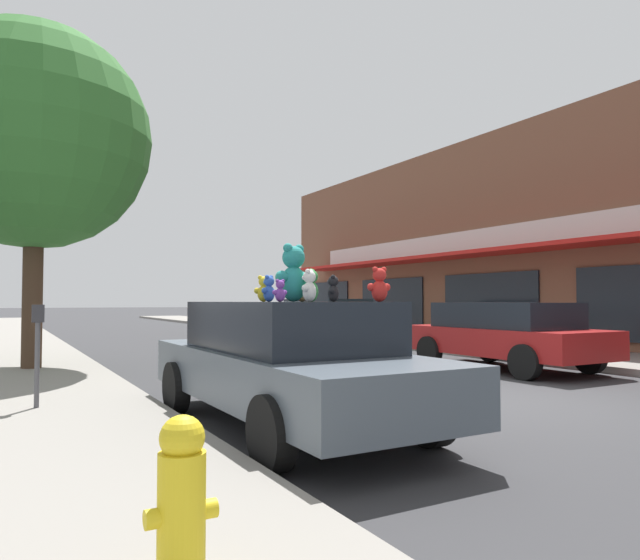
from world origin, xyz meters
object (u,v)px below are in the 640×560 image
(teddy_bear_yellow, at_px, (264,289))
(teddy_bear_brown, at_px, (302,290))
(teddy_bear_giant, at_px, (293,274))
(teddy_bear_purple, at_px, (280,291))
(teddy_bear_black, at_px, (333,289))
(parked_car_far_right, at_px, (326,320))
(street_tree, at_px, (35,138))
(parking_meter, at_px, (38,342))
(teddy_bear_green, at_px, (311,286))
(teddy_bear_white, at_px, (309,286))
(teddy_bear_red, at_px, (379,285))
(fire_hydrant, at_px, (182,502))
(parked_car_far_center, at_px, (505,333))
(teddy_bear_blue, at_px, (269,289))
(plush_art_car, at_px, (287,360))

(teddy_bear_yellow, bearing_deg, teddy_bear_brown, -135.81)
(teddy_bear_giant, distance_m, teddy_bear_brown, 0.52)
(teddy_bear_purple, xyz_separation_m, teddy_bear_black, (0.72, 0.12, 0.03))
(parked_car_far_right, xyz_separation_m, street_tree, (-8.88, -3.74, 3.89))
(teddy_bear_purple, relative_size, parking_meter, 0.19)
(teddy_bear_green, bearing_deg, teddy_bear_white, 8.99)
(teddy_bear_black, distance_m, teddy_bear_green, 0.34)
(teddy_bear_giant, bearing_deg, teddy_bear_red, 100.81)
(teddy_bear_red, xyz_separation_m, fire_hydrant, (-2.84, -2.44, -1.09))
(teddy_bear_purple, bearing_deg, fire_hydrant, 52.04)
(teddy_bear_purple, xyz_separation_m, parked_car_far_center, (6.89, 3.31, -0.79))
(parked_car_far_right, bearing_deg, parking_meter, -136.85)
(teddy_bear_purple, height_order, teddy_bear_yellow, teddy_bear_yellow)
(teddy_bear_green, height_order, parked_car_far_center, teddy_bear_green)
(teddy_bear_blue, relative_size, fire_hydrant, 0.38)
(parked_car_far_right, bearing_deg, teddy_bear_black, -119.68)
(plush_art_car, bearing_deg, teddy_bear_yellow, -179.34)
(parked_car_far_center, height_order, parking_meter, parked_car_far_center)
(teddy_bear_black, distance_m, parked_car_far_center, 7.00)
(parked_car_far_center, bearing_deg, teddy_bear_red, -148.09)
(street_tree, bearing_deg, teddy_bear_white, -74.45)
(teddy_bear_purple, distance_m, teddy_bear_blue, 0.36)
(teddy_bear_black, height_order, teddy_bear_brown, same)
(teddy_bear_purple, relative_size, parked_car_far_center, 0.06)
(plush_art_car, xyz_separation_m, parking_meter, (-2.50, 1.92, 0.18))
(teddy_bear_red, xyz_separation_m, teddy_bear_yellow, (-0.96, 0.91, -0.04))
(teddy_bear_blue, xyz_separation_m, teddy_bear_brown, (0.74, 0.63, 0.00))
(teddy_bear_brown, bearing_deg, fire_hydrant, 89.58)
(teddy_bear_black, xyz_separation_m, street_tree, (-2.70, 7.10, 3.13))
(teddy_bear_white, bearing_deg, teddy_bear_blue, -123.60)
(teddy_bear_black, bearing_deg, teddy_bear_brown, -146.89)
(parked_car_far_center, bearing_deg, teddy_bear_purple, -154.33)
(teddy_bear_green, height_order, parking_meter, teddy_bear_green)
(teddy_bear_brown, distance_m, parked_car_far_right, 11.72)
(teddy_bear_red, xyz_separation_m, teddy_bear_brown, (-0.25, 1.33, -0.04))
(teddy_bear_purple, relative_size, teddy_bear_green, 0.62)
(teddy_bear_blue, height_order, street_tree, street_tree)
(teddy_bear_blue, height_order, teddy_bear_brown, teddy_bear_brown)
(teddy_bear_brown, bearing_deg, parked_car_far_right, -87.41)
(plush_art_car, distance_m, parked_car_far_center, 7.08)
(street_tree, bearing_deg, parked_car_far_center, -23.73)
(teddy_bear_purple, bearing_deg, parked_car_far_right, -126.98)
(teddy_bear_brown, relative_size, parked_car_far_center, 0.07)
(teddy_bear_giant, xyz_separation_m, teddy_bear_black, (0.25, -0.50, -0.18))
(teddy_bear_giant, height_order, teddy_bear_blue, teddy_bear_giant)
(teddy_bear_giant, height_order, parked_car_far_right, teddy_bear_giant)
(teddy_bear_yellow, relative_size, parked_car_far_right, 0.07)
(teddy_bear_black, distance_m, parked_car_far_right, 12.50)
(teddy_bear_white, relative_size, parked_car_far_center, 0.08)
(plush_art_car, relative_size, fire_hydrant, 6.07)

